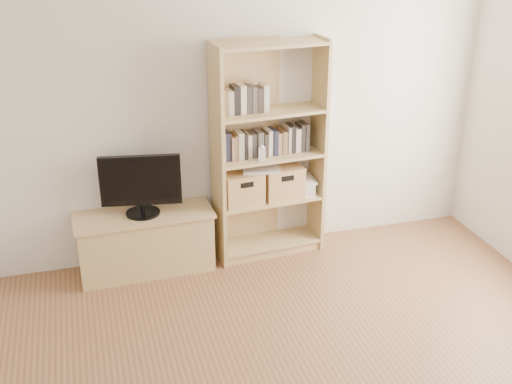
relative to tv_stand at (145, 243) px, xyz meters
name	(u,v)px	position (x,y,z in m)	size (l,w,h in m)	color
back_wall	(229,107)	(0.78, 0.20, 1.05)	(4.50, 0.02, 2.60)	silver
tv_stand	(145,243)	(0.00, 0.00, 0.00)	(1.08, 0.41, 0.50)	tan
bookshelf	(269,152)	(1.08, 0.04, 0.68)	(0.93, 0.33, 1.86)	tan
television	(141,185)	(0.00, 0.00, 0.52)	(0.64, 0.05, 0.50)	black
books_row_mid	(268,141)	(1.08, 0.06, 0.78)	(0.86, 0.17, 0.23)	#B8B4A6
books_row_upper	(245,99)	(0.87, 0.04, 1.15)	(0.40, 0.15, 0.21)	#B8B4A6
baby_monitor	(262,154)	(0.98, -0.07, 0.72)	(0.06, 0.04, 0.11)	white
basket_left	(242,187)	(0.83, 0.01, 0.40)	(0.33, 0.27, 0.27)	tan
basket_right	(281,181)	(1.19, 0.04, 0.41)	(0.33, 0.28, 0.28)	tan
laptop	(261,169)	(1.00, 0.02, 0.55)	(0.30, 0.21, 0.02)	white
magazine_stack	(303,186)	(1.40, 0.06, 0.33)	(0.18, 0.25, 0.12)	beige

